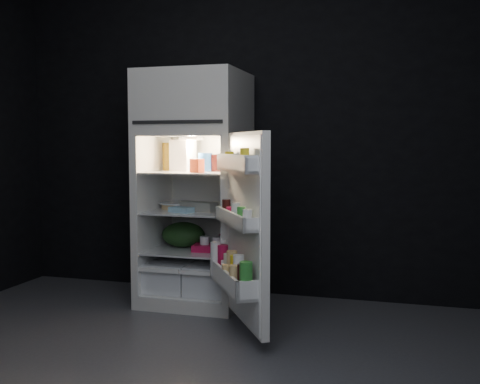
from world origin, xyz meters
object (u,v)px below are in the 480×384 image
(fridge_door, at_px, (242,232))
(refrigerator, at_px, (196,180))
(yogurt_tray, at_px, (212,248))
(egg_carton, at_px, (198,207))
(milk_jug, at_px, (183,156))

(fridge_door, bearing_deg, refrigerator, 129.49)
(refrigerator, bearing_deg, yogurt_tray, -33.22)
(refrigerator, height_order, fridge_door, refrigerator)
(yogurt_tray, bearing_deg, refrigerator, 140.16)
(egg_carton, bearing_deg, yogurt_tray, 6.83)
(refrigerator, distance_m, yogurt_tray, 0.54)
(refrigerator, relative_size, milk_jug, 7.42)
(fridge_door, bearing_deg, yogurt_tray, 124.69)
(milk_jug, bearing_deg, fridge_door, -36.57)
(refrigerator, xyz_separation_m, fridge_door, (0.57, -0.70, -0.28))
(fridge_door, relative_size, yogurt_tray, 4.28)
(milk_jug, height_order, egg_carton, milk_jug)
(refrigerator, xyz_separation_m, milk_jug, (-0.10, -0.02, 0.19))
(egg_carton, height_order, yogurt_tray, egg_carton)
(fridge_door, relative_size, milk_jug, 5.08)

